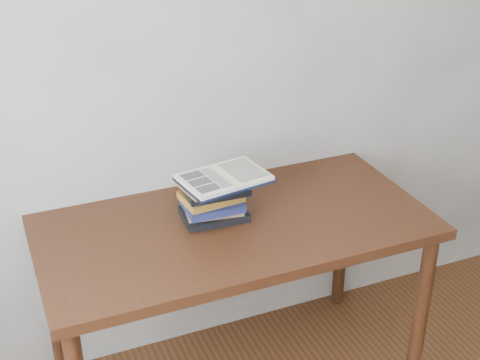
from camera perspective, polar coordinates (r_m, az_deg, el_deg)
name	(u,v)px	position (r m, az deg, el deg)	size (l,w,h in m)	color
desk	(235,243)	(2.63, -0.42, -5.38)	(1.51, 0.76, 0.81)	#432610
book_stack	(213,199)	(2.56, -2.34, -1.66)	(0.26, 0.21, 0.17)	black
open_book	(224,178)	(2.50, -1.35, 0.16)	(0.35, 0.27, 0.03)	black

